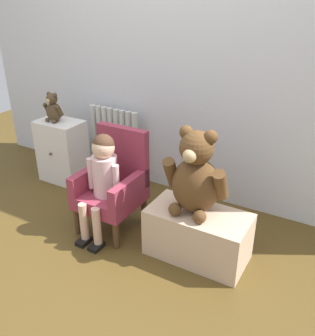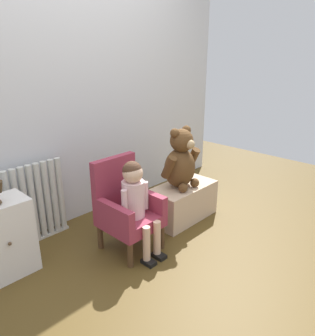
% 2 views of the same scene
% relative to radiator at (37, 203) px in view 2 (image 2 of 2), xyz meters
% --- Properties ---
extents(ground_plane, '(6.00, 6.00, 0.00)m').
position_rel_radiator_xyz_m(ground_plane, '(0.49, -1.09, -0.33)').
color(ground_plane, '#4F3B18').
extents(back_wall, '(3.80, 0.05, 2.40)m').
position_rel_radiator_xyz_m(back_wall, '(0.49, 0.13, 0.87)').
color(back_wall, silver).
rests_on(back_wall, ground_plane).
extents(radiator, '(0.50, 0.05, 0.66)m').
position_rel_radiator_xyz_m(radiator, '(0.00, 0.00, 0.00)').
color(radiator, beige).
rests_on(radiator, ground_plane).
extents(small_dresser, '(0.39, 0.29, 0.55)m').
position_rel_radiator_xyz_m(small_dresser, '(-0.39, -0.24, -0.05)').
color(small_dresser, silver).
rests_on(small_dresser, ground_plane).
extents(child_armchair, '(0.40, 0.42, 0.72)m').
position_rel_radiator_xyz_m(child_armchair, '(0.43, -0.60, 0.02)').
color(child_armchair, '#8D2E42').
rests_on(child_armchair, ground_plane).
extents(child_figure, '(0.25, 0.35, 0.73)m').
position_rel_radiator_xyz_m(child_figure, '(0.43, -0.71, 0.15)').
color(child_figure, beige).
rests_on(child_figure, ground_plane).
extents(low_bench, '(0.64, 0.33, 0.33)m').
position_rel_radiator_xyz_m(low_bench, '(1.09, -0.62, -0.16)').
color(low_bench, '#CAAB8B').
rests_on(low_bench, ground_plane).
extents(large_teddy_bear, '(0.40, 0.28, 0.54)m').
position_rel_radiator_xyz_m(large_teddy_bear, '(1.05, -0.62, 0.24)').
color(large_teddy_bear, brown).
rests_on(large_teddy_bear, low_bench).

